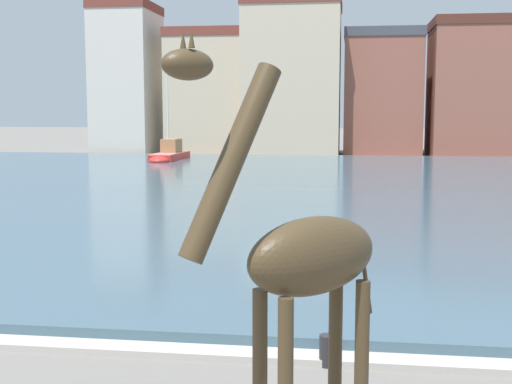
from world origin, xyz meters
TOP-DOWN VIEW (x-y plane):
  - harbor_water at (0.00, 29.70)m, footprint 84.51×45.83m
  - quay_edge_coping at (0.00, 6.54)m, footprint 84.51×0.50m
  - giraffe_statue at (3.24, 2.97)m, footprint 2.15×2.18m
  - sailboat_red at (-9.72, 45.26)m, footprint 1.92×6.01m
  - mooring_bollard at (3.40, 6.39)m, footprint 0.24×0.24m
  - townhouse_wide_warehouse at (-16.52, 56.38)m, footprint 5.29×6.80m
  - townhouse_corner_house at (-8.43, 56.79)m, footprint 8.37×5.95m
  - townhouse_narrow_midrow at (-1.32, 55.76)m, footprint 8.41×7.34m
  - townhouse_end_terrace at (6.54, 58.60)m, footprint 6.84×7.93m
  - townhouse_tall_gabled at (14.72, 57.48)m, footprint 8.25×7.16m

SIDE VIEW (x-z plane):
  - quay_edge_coping at x=0.00m, z-range 0.00..0.12m
  - harbor_water at x=0.00m, z-range 0.00..0.30m
  - mooring_bollard at x=3.40m, z-range 0.00..0.50m
  - sailboat_red at x=-9.72m, z-range -2.64..3.85m
  - giraffe_statue at x=3.24m, z-range 0.05..4.74m
  - townhouse_end_terrace at x=6.54m, z-range 0.01..11.04m
  - townhouse_corner_house at x=-8.43m, z-range 0.01..11.18m
  - townhouse_tall_gabled at x=14.72m, z-range 0.02..11.81m
  - townhouse_narrow_midrow at x=-1.32m, z-range 0.02..13.51m
  - townhouse_wide_warehouse at x=-16.52m, z-range 0.02..13.59m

